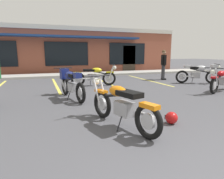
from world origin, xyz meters
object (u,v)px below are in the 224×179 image
(motorcycle_foreground_classic, at_px, (121,104))
(motorcycle_black_cruiser, at_px, (94,76))
(helmet_on_pavement, at_px, (171,118))
(motorcycle_silver_naked, at_px, (200,73))
(motorcycle_red_sportbike, at_px, (222,80))
(motorcycle_blue_standard, at_px, (71,82))
(person_in_shorts_foreground, at_px, (164,63))

(motorcycle_foreground_classic, distance_m, motorcycle_black_cruiser, 5.24)
(motorcycle_foreground_classic, distance_m, helmet_on_pavement, 1.14)
(motorcycle_foreground_classic, distance_m, motorcycle_silver_naked, 7.20)
(motorcycle_red_sportbike, distance_m, motorcycle_black_cruiser, 5.31)
(motorcycle_blue_standard, distance_m, helmet_on_pavement, 3.62)
(motorcycle_black_cruiser, xyz_separation_m, motorcycle_blue_standard, (-1.38, -2.20, 0.07))
(motorcycle_black_cruiser, height_order, helmet_on_pavement, motorcycle_black_cruiser)
(motorcycle_foreground_classic, distance_m, motorcycle_blue_standard, 3.03)
(motorcycle_black_cruiser, bearing_deg, person_in_shorts_foreground, 9.56)
(person_in_shorts_foreground, bearing_deg, motorcycle_black_cruiser, -170.44)
(helmet_on_pavement, bearing_deg, motorcycle_silver_naked, 41.56)
(motorcycle_red_sportbike, relative_size, motorcycle_blue_standard, 0.96)
(helmet_on_pavement, bearing_deg, motorcycle_red_sportbike, 29.82)
(motorcycle_blue_standard, bearing_deg, helmet_on_pavement, -63.01)
(motorcycle_red_sportbike, height_order, motorcycle_blue_standard, same)
(motorcycle_foreground_classic, xyz_separation_m, person_in_shorts_foreground, (5.04, 5.89, 0.49))
(motorcycle_black_cruiser, relative_size, motorcycle_blue_standard, 1.00)
(motorcycle_red_sportbike, xyz_separation_m, person_in_shorts_foreground, (-0.10, 3.78, 0.49))
(person_in_shorts_foreground, distance_m, helmet_on_pavement, 7.34)
(motorcycle_silver_naked, bearing_deg, person_in_shorts_foreground, 116.37)
(motorcycle_black_cruiser, height_order, motorcycle_silver_naked, same)
(helmet_on_pavement, bearing_deg, motorcycle_foreground_classic, 167.59)
(motorcycle_black_cruiser, distance_m, motorcycle_silver_naked, 5.24)
(motorcycle_foreground_classic, relative_size, person_in_shorts_foreground, 1.23)
(motorcycle_black_cruiser, xyz_separation_m, helmet_on_pavement, (0.25, -5.41, -0.33))
(person_in_shorts_foreground, xyz_separation_m, helmet_on_pavement, (-3.98, -6.12, -0.82))
(motorcycle_blue_standard, bearing_deg, motorcycle_red_sportbike, -8.68)
(motorcycle_red_sportbike, xyz_separation_m, motorcycle_silver_naked, (0.79, 1.98, 0.07))
(motorcycle_black_cruiser, bearing_deg, motorcycle_red_sportbike, -35.36)
(motorcycle_silver_naked, xyz_separation_m, helmet_on_pavement, (-4.87, -4.32, -0.40))
(motorcycle_silver_naked, relative_size, person_in_shorts_foreground, 1.16)
(motorcycle_black_cruiser, height_order, motorcycle_blue_standard, same)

